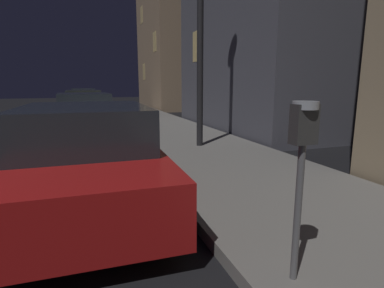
# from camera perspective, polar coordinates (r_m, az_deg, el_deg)

# --- Properties ---
(sidewalk) EXTENTS (3.20, 36.00, 0.15)m
(sidewalk) POSITION_cam_1_polar(r_m,az_deg,el_deg) (4.16, 24.91, -13.14)
(sidewalk) COLOR slate
(sidewalk) RESTS_ON ground
(parking_meter) EXTENTS (0.19, 0.19, 1.44)m
(parking_meter) POSITION_cam_1_polar(r_m,az_deg,el_deg) (2.44, 19.94, -0.77)
(parking_meter) COLOR #59595B
(parking_meter) RESTS_ON sidewalk
(car_red) EXTENTS (2.15, 4.19, 1.43)m
(car_red) POSITION_cam_1_polar(r_m,az_deg,el_deg) (4.50, -18.95, -2.32)
(car_red) COLOR maroon
(car_red) RESTS_ON ground
(car_white) EXTENTS (2.19, 4.37, 1.43)m
(car_white) POSITION_cam_1_polar(r_m,az_deg,el_deg) (10.68, -19.45, 5.07)
(car_white) COLOR silver
(car_white) RESTS_ON ground
(car_yellow_cab) EXTENTS (2.14, 4.21, 1.43)m
(car_yellow_cab) POSITION_cam_1_polar(r_m,az_deg,el_deg) (16.84, -19.58, 7.06)
(car_yellow_cab) COLOR gold
(car_yellow_cab) RESTS_ON ground
(car_silver) EXTENTS (2.09, 4.57, 1.43)m
(car_silver) POSITION_cam_1_polar(r_m,az_deg,el_deg) (23.25, -19.65, 8.01)
(car_silver) COLOR #B7B7BF
(car_silver) RESTS_ON ground
(building_far) EXTENTS (8.62, 7.77, 12.22)m
(building_far) POSITION_cam_1_polar(r_m,az_deg,el_deg) (24.19, 2.25, 21.58)
(building_far) COLOR #8C7259
(building_far) RESTS_ON ground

